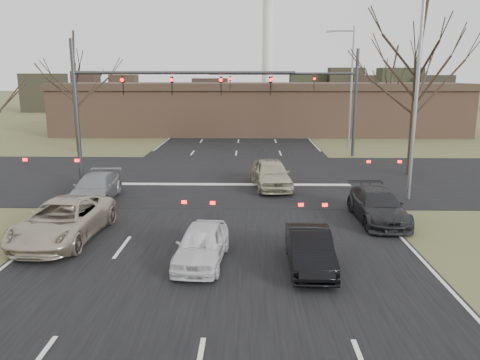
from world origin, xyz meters
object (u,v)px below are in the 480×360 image
object	(u,v)px
mast_arm_near	(135,94)
car_charcoal_sedan	(378,206)
car_white_sedan	(202,244)
building	(259,108)
car_grey_ahead	(95,188)
streetlight_right_far	(349,81)
mast_arm_far	(318,90)
streetlight_right_near	(413,86)
car_silver_suv	(63,220)
car_black_hatch	(310,249)
car_silver_ahead	(271,174)

from	to	relation	value
mast_arm_near	car_charcoal_sedan	xyz separation A→B (m)	(11.73, -6.62, -4.41)
car_white_sedan	mast_arm_near	bearing A→B (deg)	117.39
building	car_grey_ahead	xyz separation A→B (m)	(-8.50, -28.64, -2.00)
car_charcoal_sedan	car_grey_ahead	xyz separation A→B (m)	(-13.00, 2.98, -0.00)
building	streetlight_right_far	size ratio (longest dim) A/B	4.24
streetlight_right_far	mast_arm_far	bearing A→B (deg)	-128.11
car_white_sedan	car_charcoal_sedan	bearing A→B (deg)	38.40
streetlight_right_near	car_grey_ahead	xyz separation A→B (m)	(-15.32, -0.64, -4.93)
building	streetlight_right_far	distance (m)	13.53
car_grey_ahead	car_silver_suv	bearing A→B (deg)	-85.73
mast_arm_far	car_white_sedan	size ratio (longest dim) A/B	2.97
streetlight_right_far	car_black_hatch	world-z (taller)	streetlight_right_far
building	car_grey_ahead	bearing A→B (deg)	-106.53
mast_arm_near	car_charcoal_sedan	bearing A→B (deg)	-29.44
building	car_silver_suv	distance (m)	35.13
building	car_black_hatch	xyz separation A→B (m)	(1.00, -36.63, -2.04)
streetlight_right_near	car_silver_suv	size ratio (longest dim) A/B	1.85
car_charcoal_sedan	streetlight_right_near	bearing A→B (deg)	55.89
car_black_hatch	car_white_sedan	bearing A→B (deg)	174.81
building	car_silver_suv	bearing A→B (deg)	-103.02
car_silver_ahead	mast_arm_near	bearing A→B (deg)	168.31
mast_arm_near	car_black_hatch	distance (m)	14.93
mast_arm_far	car_black_hatch	xyz separation A→B (m)	(-3.18, -21.63, -4.39)
mast_arm_far	car_silver_ahead	xyz separation A→B (m)	(-3.93, -10.68, -4.23)
mast_arm_near	car_charcoal_sedan	world-z (taller)	mast_arm_near
building	car_black_hatch	world-z (taller)	building
car_silver_suv	streetlight_right_near	bearing A→B (deg)	25.88
car_white_sedan	car_charcoal_sedan	world-z (taller)	car_charcoal_sedan
streetlight_right_far	car_silver_suv	xyz separation A→B (m)	(-15.23, -23.18, -4.83)
car_silver_ahead	car_grey_ahead	bearing A→B (deg)	-167.79
car_silver_suv	mast_arm_far	bearing A→B (deg)	60.89
streetlight_right_near	car_black_hatch	world-z (taller)	streetlight_right_near
car_charcoal_sedan	mast_arm_far	bearing A→B (deg)	89.66
car_grey_ahead	car_silver_ahead	xyz separation A→B (m)	(8.75, 2.96, 0.13)
car_silver_suv	car_black_hatch	world-z (taller)	car_silver_suv
car_silver_suv	car_black_hatch	size ratio (longest dim) A/B	1.42
mast_arm_near	car_black_hatch	world-z (taller)	mast_arm_near
car_charcoal_sedan	car_silver_ahead	bearing A→B (deg)	124.15
mast_arm_near	streetlight_right_far	world-z (taller)	streetlight_right_far
car_white_sedan	car_silver_ahead	xyz separation A→B (m)	(2.75, 10.61, 0.15)
mast_arm_near	car_charcoal_sedan	distance (m)	14.17
car_grey_ahead	mast_arm_near	bearing A→B (deg)	68.93
car_grey_ahead	car_silver_ahead	world-z (taller)	car_silver_ahead
streetlight_right_far	car_black_hatch	distance (m)	26.86
streetlight_right_far	car_grey_ahead	world-z (taller)	streetlight_right_far
streetlight_right_far	mast_arm_near	bearing A→B (deg)	-136.11
streetlight_right_near	car_silver_ahead	xyz separation A→B (m)	(-6.57, 2.32, -4.80)
streetlight_right_near	car_silver_ahead	distance (m)	8.46
car_grey_ahead	streetlight_right_far	bearing A→B (deg)	46.26
mast_arm_near	car_white_sedan	bearing A→B (deg)	-67.27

